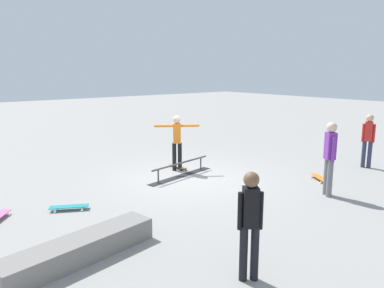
# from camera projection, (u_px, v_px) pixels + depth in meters

# --- Properties ---
(ground_plane) EXTENTS (60.00, 60.00, 0.00)m
(ground_plane) POSITION_uv_depth(u_px,v_px,m) (191.00, 178.00, 10.26)
(ground_plane) COLOR gray
(grind_rail) EXTENTS (2.37, 0.69, 0.41)m
(grind_rail) POSITION_uv_depth(u_px,v_px,m) (181.00, 170.00, 10.42)
(grind_rail) COLOR black
(grind_rail) RESTS_ON ground_plane
(skate_ledge) EXTENTS (2.61, 0.99, 0.36)m
(skate_ledge) POSITION_uv_depth(u_px,v_px,m) (80.00, 249.00, 5.83)
(skate_ledge) COLOR gray
(skate_ledge) RESTS_ON ground_plane
(skater_main) EXTENTS (1.14, 0.78, 1.63)m
(skater_main) POSITION_uv_depth(u_px,v_px,m) (177.00, 139.00, 10.89)
(skater_main) COLOR black
(skater_main) RESTS_ON ground_plane
(skateboard_main) EXTENTS (0.31, 0.81, 0.09)m
(skateboard_main) POSITION_uv_depth(u_px,v_px,m) (178.00, 166.00, 11.30)
(skateboard_main) COLOR tan
(skateboard_main) RESTS_ON ground_plane
(bystander_red_shirt) EXTENTS (0.26, 0.36, 1.64)m
(bystander_red_shirt) POSITION_uv_depth(u_px,v_px,m) (368.00, 138.00, 11.22)
(bystander_red_shirt) COLOR #2D3351
(bystander_red_shirt) RESTS_ON ground_plane
(bystander_black_shirt) EXTENTS (0.33, 0.27, 1.59)m
(bystander_black_shirt) POSITION_uv_depth(u_px,v_px,m) (250.00, 220.00, 5.12)
(bystander_black_shirt) COLOR black
(bystander_black_shirt) RESTS_ON ground_plane
(bystander_purple_shirt) EXTENTS (0.30, 0.37, 1.76)m
(bystander_purple_shirt) POSITION_uv_depth(u_px,v_px,m) (330.00, 155.00, 8.66)
(bystander_purple_shirt) COLOR slate
(bystander_purple_shirt) RESTS_ON ground_plane
(loose_skateboard_orange) EXTENTS (0.58, 0.79, 0.09)m
(loose_skateboard_orange) POSITION_uv_depth(u_px,v_px,m) (320.00, 178.00, 10.03)
(loose_skateboard_orange) COLOR orange
(loose_skateboard_orange) RESTS_ON ground_plane
(loose_skateboard_teal) EXTENTS (0.80, 0.55, 0.09)m
(loose_skateboard_teal) POSITION_uv_depth(u_px,v_px,m) (69.00, 207.00, 7.92)
(loose_skateboard_teal) COLOR teal
(loose_skateboard_teal) RESTS_ON ground_plane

